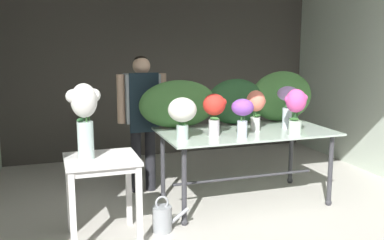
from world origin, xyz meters
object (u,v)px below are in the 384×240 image
(vase_violet_dahlias, at_px, (243,112))
(vase_lilac_lilies, at_px, (288,101))
(vase_coral_hydrangea, at_px, (256,105))
(vase_scarlet_roses, at_px, (214,109))
(vase_fuchsia_tulips, at_px, (296,107))
(side_table_white, at_px, (102,170))
(florist, at_px, (142,110))
(display_table_glass, at_px, (245,141))
(vase_white_roses_tall, at_px, (84,114))
(vase_ivory_stock, at_px, (182,113))
(watering_can, at_px, (163,218))

(vase_violet_dahlias, bearing_deg, vase_lilac_lilies, 23.99)
(vase_coral_hydrangea, bearing_deg, vase_violet_dahlias, -136.46)
(vase_scarlet_roses, bearing_deg, vase_fuchsia_tulips, -15.13)
(side_table_white, distance_m, vase_coral_hydrangea, 1.78)
(vase_scarlet_roses, distance_m, vase_lilac_lilies, 0.92)
(florist, bearing_deg, display_table_glass, -35.39)
(display_table_glass, distance_m, vase_coral_hydrangea, 0.40)
(side_table_white, relative_size, florist, 0.48)
(vase_violet_dahlias, distance_m, vase_white_roses_tall, 1.53)
(display_table_glass, distance_m, vase_white_roses_tall, 1.83)
(florist, bearing_deg, vase_violet_dahlias, -51.79)
(side_table_white, distance_m, vase_violet_dahlias, 1.47)
(vase_white_roses_tall, bearing_deg, vase_fuchsia_tulips, 2.82)
(florist, bearing_deg, vase_ivory_stock, -77.17)
(side_table_white, height_order, vase_violet_dahlias, vase_violet_dahlias)
(display_table_glass, bearing_deg, vase_white_roses_tall, -165.24)
(vase_scarlet_roses, height_order, watering_can, vase_scarlet_roses)
(vase_coral_hydrangea, bearing_deg, vase_fuchsia_tulips, -45.83)
(vase_fuchsia_tulips, height_order, vase_coral_hydrangea, vase_fuchsia_tulips)
(vase_violet_dahlias, distance_m, watering_can, 1.27)
(vase_lilac_lilies, height_order, watering_can, vase_lilac_lilies)
(vase_scarlet_roses, height_order, vase_violet_dahlias, vase_scarlet_roses)
(vase_white_roses_tall, bearing_deg, vase_lilac_lilies, 11.37)
(vase_coral_hydrangea, xyz_separation_m, watering_can, (-1.14, -0.42, -0.94))
(vase_coral_hydrangea, height_order, vase_white_roses_tall, vase_white_roses_tall)
(vase_coral_hydrangea, bearing_deg, florist, 145.49)
(florist, distance_m, vase_white_roses_tall, 1.37)
(vase_fuchsia_tulips, bearing_deg, vase_lilac_lilies, 72.42)
(vase_fuchsia_tulips, distance_m, watering_can, 1.73)
(side_table_white, bearing_deg, vase_coral_hydrangea, 13.64)
(side_table_white, height_order, florist, florist)
(vase_violet_dahlias, height_order, vase_white_roses_tall, vase_white_roses_tall)
(vase_fuchsia_tulips, distance_m, vase_coral_hydrangea, 0.42)
(vase_violet_dahlias, relative_size, watering_can, 1.10)
(display_table_glass, xyz_separation_m, vase_lilac_lilies, (0.50, -0.01, 0.42))
(florist, height_order, vase_violet_dahlias, florist)
(vase_fuchsia_tulips, height_order, vase_violet_dahlias, vase_fuchsia_tulips)
(watering_can, bearing_deg, vase_white_roses_tall, 178.73)
(vase_coral_hydrangea, bearing_deg, vase_ivory_stock, -169.99)
(display_table_glass, height_order, vase_scarlet_roses, vase_scarlet_roses)
(side_table_white, height_order, vase_lilac_lilies, vase_lilac_lilies)
(display_table_glass, bearing_deg, vase_lilac_lilies, -0.76)
(display_table_glass, height_order, vase_lilac_lilies, vase_lilac_lilies)
(vase_lilac_lilies, xyz_separation_m, vase_ivory_stock, (-1.27, -0.19, -0.04))
(vase_fuchsia_tulips, relative_size, vase_coral_hydrangea, 1.08)
(vase_scarlet_roses, bearing_deg, vase_lilac_lilies, 7.73)
(vase_violet_dahlias, bearing_deg, watering_can, -169.82)
(vase_fuchsia_tulips, distance_m, vase_white_roses_tall, 2.10)
(vase_fuchsia_tulips, height_order, vase_lilac_lilies, vase_fuchsia_tulips)
(vase_white_roses_tall, distance_m, watering_can, 1.21)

